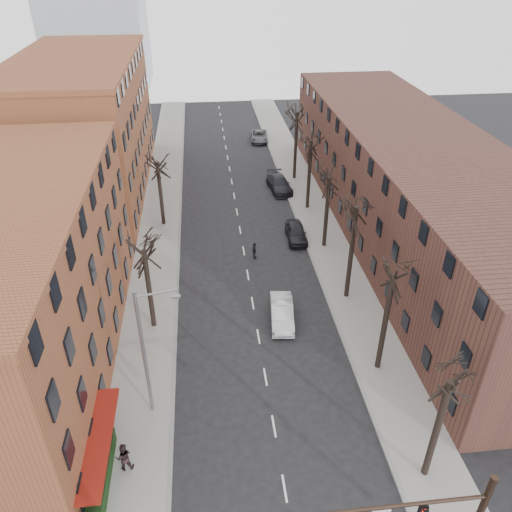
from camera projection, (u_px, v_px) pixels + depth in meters
name	position (u px, v px, depth m)	size (l,w,h in m)	color
sidewalk_left	(161.00, 219.00, 51.46)	(4.00, 90.00, 0.15)	gray
sidewalk_right	(313.00, 212.00, 52.96)	(4.00, 90.00, 0.15)	gray
building_left_near	(3.00, 293.00, 30.73)	(12.00, 26.00, 12.00)	brown
building_left_far	(84.00, 129.00, 54.60)	(12.00, 28.00, 14.00)	brown
building_right	(410.00, 185.00, 46.88)	(12.00, 50.00, 10.00)	#4A2B22
awning_left	(107.00, 472.00, 26.97)	(1.20, 7.00, 0.15)	maroon
hedge	(100.00, 482.00, 25.77)	(0.80, 6.00, 1.00)	black
tree_right_a	(424.00, 474.00, 26.87)	(5.20, 5.20, 10.00)	black
tree_right_b	(377.00, 368.00, 33.60)	(5.20, 5.20, 10.80)	black
tree_right_c	(346.00, 297.00, 40.34)	(5.20, 5.20, 11.60)	black
tree_right_d	(324.00, 246.00, 47.07)	(5.20, 5.20, 10.00)	black
tree_right_e	(307.00, 208.00, 53.80)	(5.20, 5.20, 10.80)	black
tree_right_f	(294.00, 179.00, 60.53)	(5.20, 5.20, 11.60)	black
tree_left_a	(154.00, 326.00, 37.23)	(5.20, 5.20, 9.50)	black
tree_left_b	(164.00, 225.00, 50.70)	(5.20, 5.20, 9.50)	black
streetlight	(146.00, 349.00, 27.89)	(2.45, 0.22, 9.03)	slate
silver_sedan	(282.00, 313.00, 37.38)	(1.63, 4.69, 1.54)	silver
parked_car_near	(296.00, 232.00, 47.78)	(1.79, 4.46, 1.52)	black
parked_car_mid	(279.00, 184.00, 57.37)	(2.21, 5.43, 1.58)	black
parked_car_far	(259.00, 136.00, 71.80)	(2.31, 5.00, 1.39)	#505257
pedestrian_b	(124.00, 457.00, 26.55)	(0.89, 0.69, 1.83)	black
pedestrian_crossing	(254.00, 251.00, 44.88)	(0.94, 0.39, 1.60)	black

